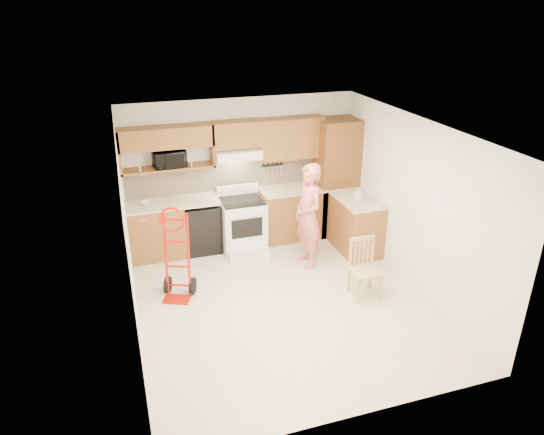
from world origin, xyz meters
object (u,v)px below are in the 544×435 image
range (243,222)px  person (308,216)px  hand_truck (176,258)px  microwave (169,159)px  dining_chair (366,269)px

range → person: (0.86, -0.79, 0.32)m
person → hand_truck: person is taller
microwave → hand_truck: size_ratio=0.39×
microwave → person: 2.41m
person → hand_truck: 2.16m
dining_chair → person: bearing=114.3°
microwave → person: size_ratio=0.29×
range → hand_truck: 1.70m
range → hand_truck: size_ratio=0.85×
range → dining_chair: (1.30, -1.92, -0.10)m
range → dining_chair: 2.32m
hand_truck → dining_chair: 2.70m
range → dining_chair: range is taller
microwave → person: bearing=-38.6°
range → person: 1.21m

